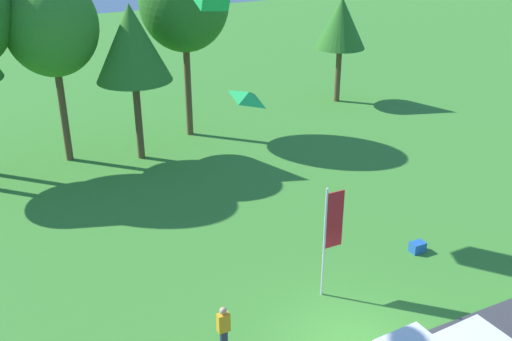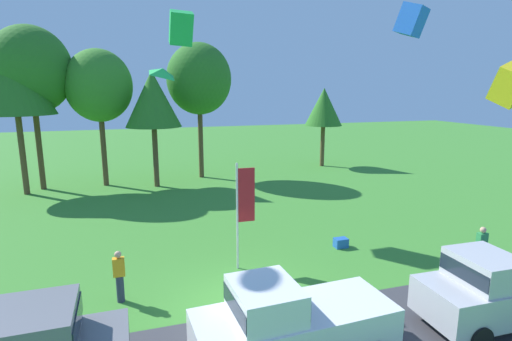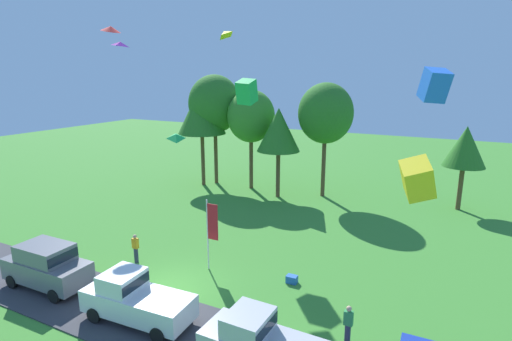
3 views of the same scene
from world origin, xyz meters
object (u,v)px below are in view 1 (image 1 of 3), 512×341
(tree_far_right, at_px, (51,26))
(tree_left_of_center, at_px, (341,23))
(flag_banner, at_px, (331,228))
(kite_diamond_low_drifter, at_px, (249,96))
(tree_right_of_center, at_px, (184,3))
(tree_far_left, at_px, (132,44))
(cooler_box, at_px, (418,247))
(person_beside_suv, at_px, (224,331))

(tree_far_right, relative_size, tree_left_of_center, 1.38)
(tree_far_right, bearing_deg, flag_banner, -70.09)
(tree_far_right, distance_m, kite_diamond_low_drifter, 15.32)
(tree_right_of_center, bearing_deg, flag_banner, -94.26)
(tree_far_right, distance_m, tree_far_left, 3.79)
(tree_right_of_center, height_order, cooler_box, tree_right_of_center)
(cooler_box, distance_m, kite_diamond_low_drifter, 10.03)
(tree_left_of_center, relative_size, kite_diamond_low_drifter, 7.49)
(tree_far_right, xyz_separation_m, cooler_box, (10.20, -15.03, -6.66))
(flag_banner, bearing_deg, tree_far_right, 109.91)
(tree_far_right, bearing_deg, tree_right_of_center, 5.14)
(person_beside_suv, xyz_separation_m, cooler_box, (8.94, 1.86, -0.68))
(person_beside_suv, relative_size, tree_far_right, 0.18)
(flag_banner, relative_size, cooler_box, 7.26)
(tree_far_left, xyz_separation_m, tree_left_of_center, (14.43, 3.40, -0.86))
(tree_left_of_center, bearing_deg, cooler_box, -114.16)
(tree_left_of_center, height_order, cooler_box, tree_left_of_center)
(tree_far_right, xyz_separation_m, kite_diamond_low_drifter, (3.05, -15.00, 0.38))
(person_beside_suv, bearing_deg, kite_diamond_low_drifter, 46.57)
(tree_far_left, height_order, cooler_box, tree_far_left)
(person_beside_suv, bearing_deg, tree_right_of_center, 72.17)
(tree_right_of_center, relative_size, cooler_box, 17.87)
(person_beside_suv, xyz_separation_m, kite_diamond_low_drifter, (1.79, 1.89, 6.36))
(flag_banner, distance_m, kite_diamond_low_drifter, 5.40)
(tree_far_left, height_order, tree_left_of_center, tree_far_left)
(tree_far_right, xyz_separation_m, tree_left_of_center, (17.83, 1.98, -1.74))
(tree_right_of_center, distance_m, kite_diamond_low_drifter, 16.09)
(person_beside_suv, height_order, flag_banner, flag_banner)
(tree_left_of_center, xyz_separation_m, flag_banner, (-12.15, -17.67, -2.55))
(person_beside_suv, bearing_deg, tree_left_of_center, 48.73)
(person_beside_suv, relative_size, cooler_box, 3.05)
(cooler_box, relative_size, kite_diamond_low_drifter, 0.62)
(cooler_box, bearing_deg, tree_far_left, 116.51)
(person_beside_suv, height_order, cooler_box, person_beside_suv)
(kite_diamond_low_drifter, bearing_deg, tree_far_left, 88.53)
(person_beside_suv, xyz_separation_m, tree_far_right, (-1.26, 16.90, 5.98))
(tree_far_right, height_order, kite_diamond_low_drifter, tree_far_right)
(tree_left_of_center, xyz_separation_m, cooler_box, (-7.63, -17.02, -4.92))
(person_beside_suv, distance_m, tree_far_left, 16.45)
(flag_banner, bearing_deg, tree_far_left, 99.07)
(person_beside_suv, bearing_deg, cooler_box, 11.78)
(cooler_box, height_order, kite_diamond_low_drifter, kite_diamond_low_drifter)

